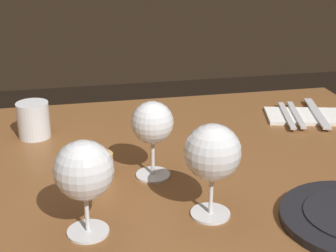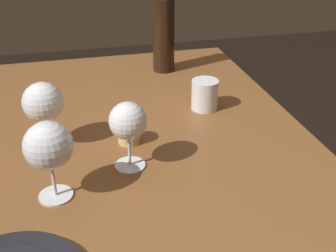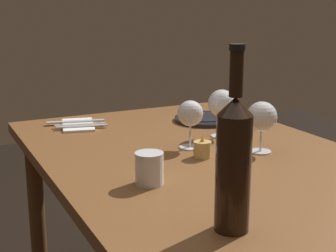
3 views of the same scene
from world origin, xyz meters
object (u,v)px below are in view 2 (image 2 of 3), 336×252
at_px(wine_glass_centre, 43,103).
at_px(wine_bottle, 164,27).
at_px(wine_glass_left, 127,122).
at_px(votive_candle, 129,134).
at_px(water_tumbler, 205,96).
at_px(wine_glass_right, 48,147).

xyz_separation_m(wine_glass_centre, wine_bottle, (-0.40, 0.37, 0.04)).
distance_m(wine_glass_left, wine_bottle, 0.57).
distance_m(wine_glass_centre, wine_bottle, 0.54).
bearing_deg(votive_candle, wine_glass_left, -9.45).
bearing_deg(wine_glass_centre, wine_bottle, 137.49).
height_order(wine_bottle, water_tumbler, wine_bottle).
bearing_deg(wine_bottle, water_tumbler, 7.69).
bearing_deg(wine_glass_right, votive_candle, 134.73).
height_order(wine_glass_right, wine_glass_centre, wine_glass_right).
height_order(wine_glass_centre, wine_bottle, wine_bottle).
height_order(wine_glass_left, wine_bottle, wine_bottle).
bearing_deg(wine_glass_left, wine_glass_right, -65.80).
xyz_separation_m(wine_bottle, votive_candle, (0.43, -0.18, -0.12)).
xyz_separation_m(wine_glass_left, wine_glass_right, (0.07, -0.15, 0.00)).
relative_size(wine_bottle, votive_candle, 5.45).
height_order(wine_glass_left, water_tumbler, wine_glass_left).
bearing_deg(water_tumbler, wine_bottle, -172.31).
distance_m(wine_glass_centre, water_tumbler, 0.43).
distance_m(wine_glass_left, wine_glass_centre, 0.21).
bearing_deg(wine_bottle, wine_glass_right, -30.53).
bearing_deg(votive_candle, water_tumbler, 119.76).
distance_m(wine_glass_right, water_tumbler, 0.50).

